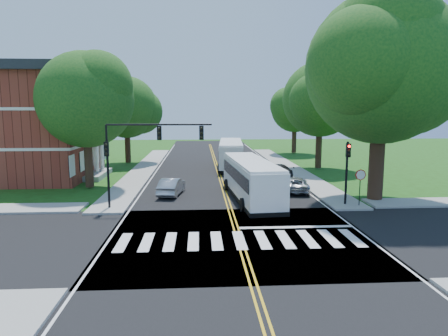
{
  "coord_description": "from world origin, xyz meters",
  "views": [
    {
      "loc": [
        -2.05,
        -20.41,
        6.75
      ],
      "look_at": [
        -0.22,
        9.1,
        2.4
      ],
      "focal_mm": 32.0,
      "sensor_mm": 36.0,
      "label": 1
    }
  ],
  "objects": [
    {
      "name": "dark_sedan",
      "position": [
        5.75,
        18.94,
        0.67
      ],
      "size": [
        2.9,
        4.84,
        1.31
      ],
      "primitive_type": "imported",
      "rotation": [
        0.0,
        0.0,
        3.39
      ],
      "color": "black",
      "rests_on": "road"
    },
    {
      "name": "suv",
      "position": [
        5.84,
        11.5,
        0.62
      ],
      "size": [
        2.75,
        4.68,
        1.22
      ],
      "primitive_type": "imported",
      "rotation": [
        0.0,
        0.0,
        2.97
      ],
      "color": "#B1B3B9",
      "rests_on": "road"
    },
    {
      "name": "stop_sign",
      "position": [
        9.0,
        5.98,
        2.03
      ],
      "size": [
        0.76,
        0.08,
        2.53
      ],
      "color": "black",
      "rests_on": "ground"
    },
    {
      "name": "bus_follow",
      "position": [
        1.62,
        25.8,
        1.64
      ],
      "size": [
        3.53,
        12.06,
        3.08
      ],
      "rotation": [
        0.0,
        0.0,
        3.07
      ],
      "color": "white",
      "rests_on": "road"
    },
    {
      "name": "signal_ne",
      "position": [
        8.2,
        6.44,
        2.96
      ],
      "size": [
        0.3,
        0.46,
        4.4
      ],
      "color": "black",
      "rests_on": "ground"
    },
    {
      "name": "sidewalk_ne",
      "position": [
        8.3,
        25.0,
        0.07
      ],
      "size": [
        2.6,
        40.0,
        0.15
      ],
      "primitive_type": "cube",
      "color": "gray",
      "rests_on": "ground"
    },
    {
      "name": "hatchback",
      "position": [
        -4.28,
        10.86,
        0.7
      ],
      "size": [
        2.09,
        4.33,
        1.37
      ],
      "primitive_type": "imported",
      "rotation": [
        0.0,
        0.0,
        2.98
      ],
      "color": "#A2A4A9",
      "rests_on": "road"
    },
    {
      "name": "crosswalk",
      "position": [
        0.0,
        -0.5,
        0.02
      ],
      "size": [
        12.6,
        3.0,
        0.01
      ],
      "primitive_type": "cube",
      "color": "silver",
      "rests_on": "road"
    },
    {
      "name": "road",
      "position": [
        0.0,
        18.0,
        0.01
      ],
      "size": [
        14.0,
        96.0,
        0.01
      ],
      "primitive_type": "cube",
      "color": "black",
      "rests_on": "ground"
    },
    {
      "name": "tree_east_mid",
      "position": [
        11.5,
        24.0,
        7.86
      ],
      "size": [
        8.4,
        8.4,
        11.93
      ],
      "color": "black",
      "rests_on": "ground"
    },
    {
      "name": "edge_line_w",
      "position": [
        -6.8,
        22.0,
        0.01
      ],
      "size": [
        0.12,
        70.0,
        0.01
      ],
      "primitive_type": "cube",
      "color": "silver",
      "rests_on": "road"
    },
    {
      "name": "tree_west_near",
      "position": [
        -11.5,
        14.0,
        7.53
      ],
      "size": [
        8.0,
        8.0,
        11.4
      ],
      "color": "black",
      "rests_on": "ground"
    },
    {
      "name": "edge_line_e",
      "position": [
        6.8,
        22.0,
        0.01
      ],
      "size": [
        0.12,
        70.0,
        0.01
      ],
      "primitive_type": "cube",
      "color": "silver",
      "rests_on": "road"
    },
    {
      "name": "tree_east_far",
      "position": [
        12.5,
        40.0,
        6.86
      ],
      "size": [
        7.2,
        7.2,
        10.34
      ],
      "color": "black",
      "rests_on": "ground"
    },
    {
      "name": "center_line",
      "position": [
        0.0,
        22.0,
        0.01
      ],
      "size": [
        0.36,
        70.0,
        0.01
      ],
      "primitive_type": "cube",
      "color": "gold",
      "rests_on": "road"
    },
    {
      "name": "bus_lead",
      "position": [
        1.78,
        8.87,
        1.59
      ],
      "size": [
        3.47,
        11.74,
        3.0
      ],
      "rotation": [
        0.0,
        0.0,
        3.22
      ],
      "color": "white",
      "rests_on": "road"
    },
    {
      "name": "tree_west_far",
      "position": [
        -11.0,
        30.0,
        7.0
      ],
      "size": [
        7.6,
        7.6,
        10.67
      ],
      "color": "black",
      "rests_on": "ground"
    },
    {
      "name": "ground",
      "position": [
        0.0,
        0.0,
        0.0
      ],
      "size": [
        140.0,
        140.0,
        0.0
      ],
      "primitive_type": "plane",
      "color": "#1F4511",
      "rests_on": "ground"
    },
    {
      "name": "stop_bar",
      "position": [
        3.5,
        1.6,
        0.02
      ],
      "size": [
        6.6,
        0.4,
        0.01
      ],
      "primitive_type": "cube",
      "color": "silver",
      "rests_on": "road"
    },
    {
      "name": "tree_ne_big",
      "position": [
        11.0,
        8.0,
        9.62
      ],
      "size": [
        10.8,
        10.8,
        14.91
      ],
      "color": "black",
      "rests_on": "ground"
    },
    {
      "name": "signal_nw",
      "position": [
        -5.86,
        6.43,
        4.38
      ],
      "size": [
        7.15,
        0.46,
        5.66
      ],
      "color": "black",
      "rests_on": "ground"
    },
    {
      "name": "sidewalk_nw",
      "position": [
        -8.3,
        25.0,
        0.07
      ],
      "size": [
        2.6,
        40.0,
        0.15
      ],
      "primitive_type": "cube",
      "color": "gray",
      "rests_on": "ground"
    },
    {
      "name": "cross_road",
      "position": [
        0.0,
        0.0,
        0.01
      ],
      "size": [
        60.0,
        12.0,
        0.01
      ],
      "primitive_type": "cube",
      "color": "black",
      "rests_on": "ground"
    }
  ]
}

